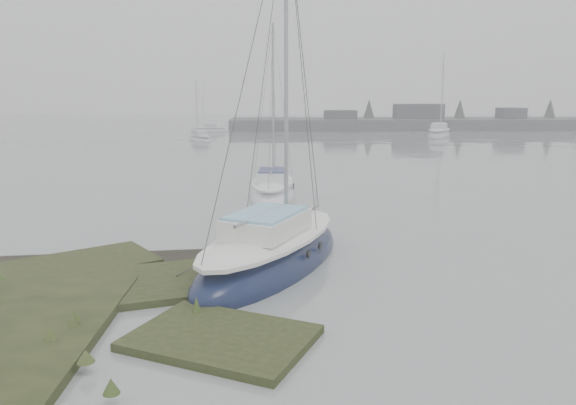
{
  "coord_description": "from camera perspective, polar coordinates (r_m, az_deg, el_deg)",
  "views": [
    {
      "loc": [
        1.59,
        -11.08,
        4.99
      ],
      "look_at": [
        1.97,
        4.83,
        1.8
      ],
      "focal_mm": 35.0,
      "sensor_mm": 36.0,
      "label": 1
    }
  ],
  "objects": [
    {
      "name": "sailboat_far_c",
      "position": [
        69.59,
        -8.01,
        7.27
      ],
      "size": [
        4.56,
        1.65,
        6.37
      ],
      "rotation": [
        0.0,
        0.0,
        1.61
      ],
      "color": "silver",
      "rests_on": "ground"
    },
    {
      "name": "sailboat_far_b",
      "position": [
        63.75,
        15.09,
        6.72
      ],
      "size": [
        4.75,
        7.2,
        9.69
      ],
      "rotation": [
        0.0,
        0.0,
        -0.4
      ],
      "color": "#ABB1B5",
      "rests_on": "ground"
    },
    {
      "name": "far_shoreline",
      "position": [
        77.33,
        17.84,
        7.72
      ],
      "size": [
        60.0,
        8.0,
        4.15
      ],
      "color": "#4C4F51",
      "rests_on": "ground"
    },
    {
      "name": "sailboat_main",
      "position": [
        16.14,
        -1.68,
        -5.43
      ],
      "size": [
        5.63,
        8.02,
        10.85
      ],
      "rotation": [
        0.0,
        0.0,
        -0.45
      ],
      "color": "#0F1733",
      "rests_on": "ground"
    },
    {
      "name": "sailboat_far_a",
      "position": [
        57.22,
        -8.95,
        6.4
      ],
      "size": [
        3.53,
        4.92,
        6.67
      ],
      "rotation": [
        0.0,
        0.0,
        0.47
      ],
      "color": "#B7BDC1",
      "rests_on": "ground"
    },
    {
      "name": "sailboat_white",
      "position": [
        26.73,
        -1.57,
        1.15
      ],
      "size": [
        2.38,
        6.28,
        8.72
      ],
      "rotation": [
        0.0,
        0.0,
        -0.06
      ],
      "color": "white",
      "rests_on": "ground"
    },
    {
      "name": "ground",
      "position": [
        41.41,
        -3.59,
        4.39
      ],
      "size": [
        160.0,
        160.0,
        0.0
      ],
      "primitive_type": "plane",
      "color": "gray",
      "rests_on": "ground"
    }
  ]
}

